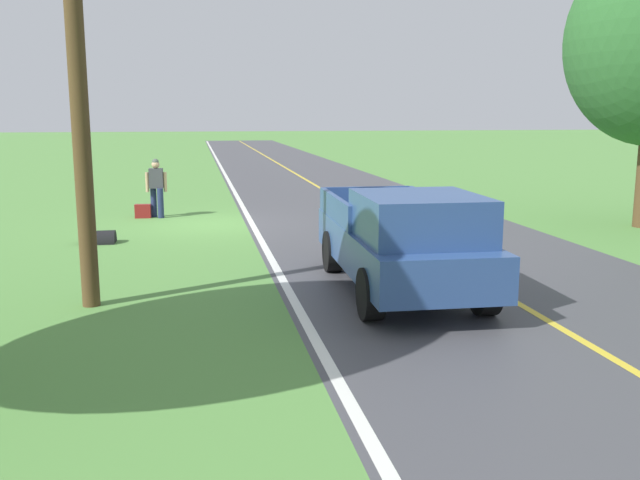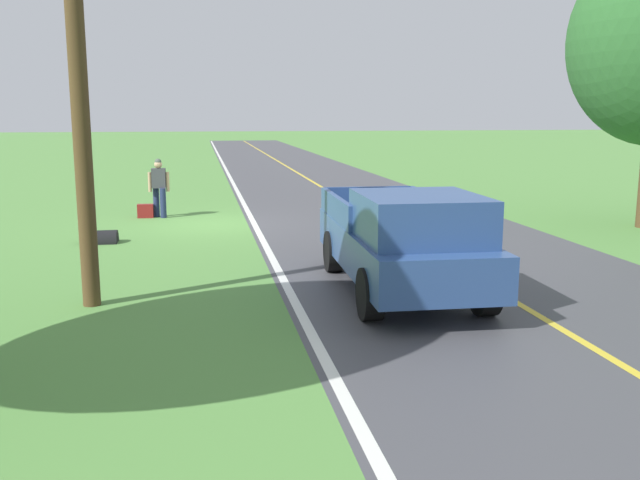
# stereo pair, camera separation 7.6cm
# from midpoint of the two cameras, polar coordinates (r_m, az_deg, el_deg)

# --- Properties ---
(ground_plane) EXTENTS (200.00, 200.00, 0.00)m
(ground_plane) POSITION_cam_midpoint_polar(r_m,az_deg,el_deg) (19.63, -9.23, 1.27)
(ground_plane) COLOR #568E42
(road_surface) EXTENTS (7.53, 120.00, 0.00)m
(road_surface) POSITION_cam_midpoint_polar(r_m,az_deg,el_deg) (20.28, 4.40, 1.67)
(road_surface) COLOR #47474C
(road_surface) RESTS_ON ground
(lane_edge_line) EXTENTS (0.16, 117.60, 0.00)m
(lane_edge_line) POSITION_cam_midpoint_polar(r_m,az_deg,el_deg) (19.69, -5.75, 1.40)
(lane_edge_line) COLOR silver
(lane_edge_line) RESTS_ON ground
(lane_centre_line) EXTENTS (0.14, 117.60, 0.00)m
(lane_centre_line) POSITION_cam_midpoint_polar(r_m,az_deg,el_deg) (20.28, 4.40, 1.68)
(lane_centre_line) COLOR gold
(lane_centre_line) RESTS_ON ground
(hitchhiker_walking) EXTENTS (0.62, 0.52, 1.75)m
(hitchhiker_walking) POSITION_cam_midpoint_polar(r_m,az_deg,el_deg) (21.17, -13.40, 4.46)
(hitchhiker_walking) COLOR navy
(hitchhiker_walking) RESTS_ON ground
(suitcase_carried) EXTENTS (0.47, 0.22, 0.41)m
(suitcase_carried) POSITION_cam_midpoint_polar(r_m,az_deg,el_deg) (21.22, -14.46, 2.31)
(suitcase_carried) COLOR maroon
(suitcase_carried) RESTS_ON ground
(pickup_truck_passing) EXTENTS (2.21, 5.45, 1.82)m
(pickup_truck_passing) POSITION_cam_midpoint_polar(r_m,az_deg,el_deg) (11.87, 6.73, 0.12)
(pickup_truck_passing) COLOR #2D4C84
(pickup_truck_passing) RESTS_ON ground
(utility_pole_roadside) EXTENTS (0.28, 0.28, 8.89)m
(utility_pole_roadside) POSITION_cam_midpoint_polar(r_m,az_deg,el_deg) (11.56, -19.75, 16.65)
(utility_pole_roadside) COLOR brown
(utility_pole_roadside) RESTS_ON ground
(drainage_culvert) EXTENTS (0.80, 0.60, 0.60)m
(drainage_culvert) POSITION_cam_midpoint_polar(r_m,az_deg,el_deg) (17.45, -17.87, -0.24)
(drainage_culvert) COLOR black
(drainage_culvert) RESTS_ON ground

